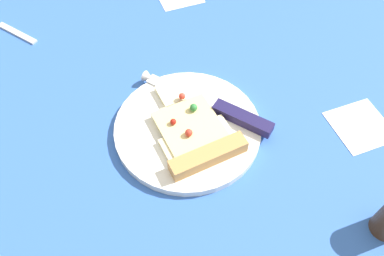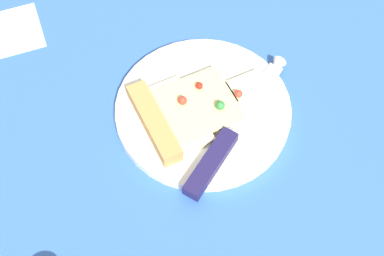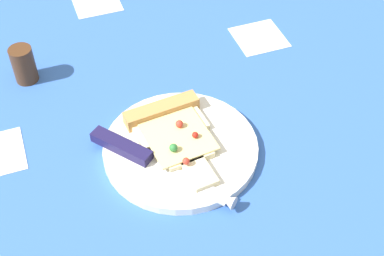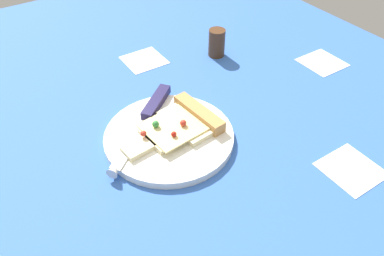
{
  "view_description": "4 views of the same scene",
  "coord_description": "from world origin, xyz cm",
  "px_view_note": "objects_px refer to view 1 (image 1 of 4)",
  "views": [
    {
      "loc": [
        37.26,
        -17.73,
        49.77
      ],
      "look_at": [
        5.45,
        -5.81,
        2.51
      ],
      "focal_mm": 35.38,
      "sensor_mm": 36.0,
      "label": 1
    },
    {
      "loc": [
        19.08,
        30.63,
        61.8
      ],
      "look_at": [
        6.87,
        -2.57,
        3.08
      ],
      "focal_mm": 51.27,
      "sensor_mm": 36.0,
      "label": 2
    },
    {
      "loc": [
        -48.14,
        11.07,
        63.13
      ],
      "look_at": [
        6.09,
        -8.6,
        2.26
      ],
      "focal_mm": 51.64,
      "sensor_mm": 36.0,
      "label": 3
    },
    {
      "loc": [
        -20.03,
        -50.14,
        47.18
      ],
      "look_at": [
        7.75,
        -7.91,
        2.38
      ],
      "focal_mm": 35.42,
      "sensor_mm": 36.0,
      "label": 4
    }
  ],
  "objects_px": {
    "plate": "(188,128)",
    "fork": "(4,26)",
    "pizza_slice": "(195,135)",
    "knife": "(217,107)"
  },
  "relations": [
    {
      "from": "knife",
      "to": "fork",
      "type": "xyz_separation_m",
      "value": [
        -0.35,
        -0.31,
        -0.02
      ]
    },
    {
      "from": "pizza_slice",
      "to": "knife",
      "type": "distance_m",
      "value": 0.07
    },
    {
      "from": "knife",
      "to": "fork",
      "type": "distance_m",
      "value": 0.47
    },
    {
      "from": "plate",
      "to": "knife",
      "type": "xyz_separation_m",
      "value": [
        -0.01,
        0.06,
        0.01
      ]
    },
    {
      "from": "plate",
      "to": "fork",
      "type": "distance_m",
      "value": 0.45
    },
    {
      "from": "plate",
      "to": "fork",
      "type": "bearing_deg",
      "value": -145.16
    },
    {
      "from": "plate",
      "to": "fork",
      "type": "xyz_separation_m",
      "value": [
        -0.37,
        -0.26,
        -0.0
      ]
    },
    {
      "from": "fork",
      "to": "knife",
      "type": "bearing_deg",
      "value": -85.21
    },
    {
      "from": "pizza_slice",
      "to": "knife",
      "type": "height_order",
      "value": "pizza_slice"
    },
    {
      "from": "plate",
      "to": "fork",
      "type": "relative_size",
      "value": 1.75
    }
  ]
}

